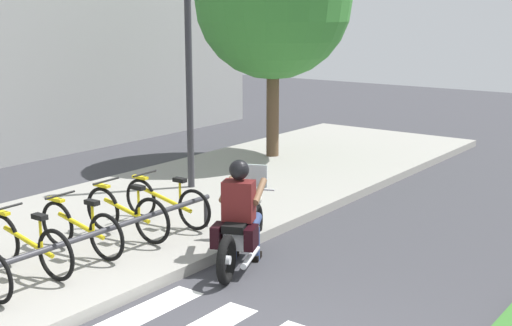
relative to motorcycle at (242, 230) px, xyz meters
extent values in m
torus|color=black|center=(0.67, 0.29, -0.15)|extent=(0.61, 0.34, 0.61)
cylinder|color=silver|center=(0.67, 0.29, -0.15)|extent=(0.14, 0.14, 0.11)
torus|color=black|center=(-0.69, -0.29, -0.15)|extent=(0.61, 0.34, 0.61)
cylinder|color=silver|center=(-0.69, -0.29, -0.15)|extent=(0.14, 0.14, 0.11)
cube|color=silver|center=(-0.01, 0.00, -0.01)|extent=(0.86, 0.58, 0.28)
ellipsoid|color=black|center=(0.18, 0.08, 0.21)|extent=(0.59, 0.46, 0.22)
cube|color=black|center=(-0.20, -0.08, 0.14)|extent=(0.62, 0.48, 0.10)
cube|color=black|center=(-0.43, 0.06, 0.03)|extent=(0.34, 0.24, 0.28)
cube|color=black|center=(-0.26, -0.35, 0.03)|extent=(0.34, 0.24, 0.28)
cylinder|color=silver|center=(0.54, 0.23, 0.41)|extent=(0.27, 0.58, 0.03)
sphere|color=white|center=(0.72, 0.31, 0.21)|extent=(0.18, 0.18, 0.18)
cube|color=silver|center=(0.56, 0.24, 0.59)|extent=(0.19, 0.38, 0.32)
cylinder|color=silver|center=(-0.17, -0.26, -0.27)|extent=(0.71, 0.36, 0.08)
cube|color=#591919|center=(-0.15, -0.06, 0.44)|extent=(0.40, 0.47, 0.52)
sphere|color=black|center=(-0.12, -0.05, 0.84)|extent=(0.26, 0.26, 0.26)
cylinder|color=brown|center=(-0.02, 0.23, 0.52)|extent=(0.51, 0.29, 0.26)
cylinder|color=brown|center=(0.15, -0.17, 0.52)|extent=(0.51, 0.29, 0.26)
cylinder|color=navy|center=(-0.07, 0.15, 0.08)|extent=(0.46, 0.30, 0.24)
cylinder|color=navy|center=(0.04, 0.19, -0.23)|extent=(0.11, 0.11, 0.46)
cube|color=black|center=(0.07, 0.21, -0.41)|extent=(0.26, 0.19, 0.08)
cylinder|color=navy|center=(0.05, -0.15, 0.08)|extent=(0.46, 0.30, 0.24)
cylinder|color=navy|center=(0.16, -0.10, -0.23)|extent=(0.11, 0.11, 0.46)
cube|color=black|center=(0.20, -0.09, -0.41)|extent=(0.26, 0.19, 0.08)
torus|color=black|center=(-2.13, 2.15, 0.02)|extent=(0.07, 0.64, 0.64)
torus|color=black|center=(-2.11, 1.14, 0.02)|extent=(0.07, 0.64, 0.64)
cylinder|color=gold|center=(-2.12, 1.65, 0.09)|extent=(0.08, 0.91, 0.25)
cylinder|color=gold|center=(-2.12, 1.39, 0.25)|extent=(0.04, 0.04, 0.39)
cube|color=black|center=(-2.12, 1.39, 0.45)|extent=(0.10, 0.20, 0.06)
cylinder|color=black|center=(-2.13, 2.05, 0.45)|extent=(0.48, 0.04, 0.03)
cube|color=gold|center=(-2.13, 2.15, 0.37)|extent=(0.09, 0.28, 0.04)
torus|color=black|center=(-1.33, 2.12, 0.02)|extent=(0.07, 0.63, 0.63)
torus|color=black|center=(-1.31, 1.17, 0.02)|extent=(0.07, 0.63, 0.63)
cylinder|color=gold|center=(-1.32, 1.65, 0.08)|extent=(0.08, 0.85, 0.24)
cylinder|color=gold|center=(-1.31, 1.41, 0.24)|extent=(0.04, 0.04, 0.39)
cube|color=black|center=(-1.31, 1.41, 0.44)|extent=(0.10, 0.20, 0.06)
cylinder|color=black|center=(-1.33, 2.03, 0.44)|extent=(0.48, 0.04, 0.03)
cube|color=gold|center=(-1.33, 2.12, 0.36)|extent=(0.09, 0.28, 0.04)
torus|color=black|center=(-0.53, 2.13, 0.03)|extent=(0.07, 0.66, 0.66)
torus|color=black|center=(-0.51, 1.16, 0.03)|extent=(0.07, 0.66, 0.66)
cylinder|color=gold|center=(-0.52, 1.65, 0.10)|extent=(0.08, 0.87, 0.24)
cylinder|color=gold|center=(-0.51, 1.40, 0.27)|extent=(0.04, 0.04, 0.40)
cube|color=black|center=(-0.51, 1.40, 0.47)|extent=(0.10, 0.20, 0.06)
cylinder|color=black|center=(-0.52, 2.03, 0.47)|extent=(0.48, 0.04, 0.03)
cube|color=gold|center=(-0.53, 2.13, 0.39)|extent=(0.09, 0.28, 0.04)
torus|color=black|center=(0.28, 2.18, 0.01)|extent=(0.06, 0.61, 0.61)
torus|color=black|center=(0.30, 1.11, 0.01)|extent=(0.06, 0.61, 0.61)
cylinder|color=gold|center=(0.29, 1.65, 0.07)|extent=(0.08, 0.96, 0.26)
cylinder|color=gold|center=(0.29, 1.38, 0.23)|extent=(0.04, 0.04, 0.38)
cube|color=black|center=(0.29, 1.38, 0.42)|extent=(0.10, 0.20, 0.06)
cylinder|color=black|center=(0.28, 2.07, 0.42)|extent=(0.48, 0.04, 0.03)
cube|color=gold|center=(0.28, 2.18, 0.34)|extent=(0.09, 0.28, 0.04)
cylinder|color=#333338|center=(-1.72, 1.10, 0.15)|extent=(4.62, 0.07, 0.07)
cylinder|color=#333338|center=(0.54, 1.10, -0.08)|extent=(0.06, 0.06, 0.45)
cylinder|color=#2D2D33|center=(2.17, 2.85, 1.50)|extent=(0.12, 0.12, 3.90)
cylinder|color=brown|center=(5.30, 3.25, 0.71)|extent=(0.27, 0.27, 2.33)
sphere|color=#387F33|center=(5.30, 3.25, 3.04)|extent=(3.32, 3.32, 3.32)
camera|label=1|loc=(-6.82, -5.28, 2.83)|focal=48.07mm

